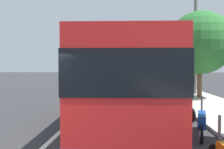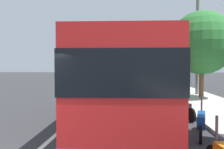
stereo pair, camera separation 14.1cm
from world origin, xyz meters
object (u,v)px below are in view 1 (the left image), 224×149
Objects in this scene: motorcycle_far_end at (181,107)px; roadside_tree_mid_block at (200,43)px; coach_bus at (122,79)px; motorcycle_mid_row at (202,121)px; utility_pole at (195,48)px; car_ahead_same_lane at (128,76)px; roadside_tree_far_block at (163,40)px; car_behind_bus at (94,78)px; car_side_street at (123,80)px.

roadside_tree_mid_block is at bearing -38.25° from motorcycle_far_end.
motorcycle_mid_row is at bearing -132.00° from coach_bus.
utility_pole reaches higher than coach_bus.
coach_bus reaches higher than car_ahead_same_lane.
roadside_tree_far_block is at bearing 5.98° from utility_pole.
motorcycle_mid_row is at bearing 175.29° from roadside_tree_far_block.
motorcycle_far_end is 9.54m from utility_pole.
coach_bus is 1.88× the size of roadside_tree_mid_block.
car_behind_bus is at bearing 34.17° from utility_pole.
utility_pole reaches higher than motorcycle_mid_row.
car_ahead_same_lane is 0.98× the size of car_side_street.
motorcycle_mid_row is 0.36× the size of roadside_tree_mid_block.
car_ahead_same_lane is (31.65, 2.53, 0.21)m from motorcycle_far_end.
coach_bus is at bearing 142.17° from roadside_tree_mid_block.
car_ahead_same_lane is at bearing 18.70° from roadside_tree_far_block.
car_behind_bus is at bearing 143.12° from car_ahead_same_lane.
coach_bus is at bearing 167.00° from roadside_tree_far_block.
car_behind_bus is at bearing 2.06° from motorcycle_far_end.
car_ahead_same_lane is at bearing -10.88° from motorcycle_far_end.
coach_bus is 1.53× the size of utility_pole.
car_behind_bus is at bearing 61.63° from roadside_tree_far_block.
roadside_tree_far_block is 1.02× the size of utility_pole.
roadside_tree_far_block is (-0.41, -4.86, 4.93)m from car_side_street.
roadside_tree_mid_block is (-13.02, -5.62, 3.25)m from car_side_street.
car_behind_bus reaches higher than motorcycle_far_end.
car_ahead_same_lane is 9.29m from car_behind_bus.
car_ahead_same_lane is 1.01× the size of car_behind_bus.
motorcycle_far_end is (0.57, -2.63, -1.31)m from coach_bus.
roadside_tree_far_block reaches higher than car_behind_bus.
roadside_tree_far_block is at bearing 11.82° from motorcycle_mid_row.
roadside_tree_far_block is at bearing -21.02° from motorcycle_far_end.
roadside_tree_mid_block is at bearing -153.02° from car_side_street.
utility_pole is (-23.19, -5.44, 3.12)m from car_ahead_same_lane.
roadside_tree_mid_block is at bearing 171.99° from utility_pole.
car_behind_bus is at bearing 32.40° from motorcycle_mid_row.
roadside_tree_mid_block reaches higher than car_ahead_same_lane.
car_side_street is at bearing -6.46° from motorcycle_far_end.
car_ahead_same_lane is at bearing 11.35° from roadside_tree_mid_block.
utility_pole is at bearing -33.81° from coach_bus.
motorcycle_far_end is 24.96m from car_behind_bus.
motorcycle_mid_row is 1.00× the size of motorcycle_far_end.
coach_bus is 1.50× the size of roadside_tree_far_block.
utility_pole reaches higher than car_behind_bus.
motorcycle_mid_row is 22.24m from roadside_tree_far_block.
car_ahead_same_lane is at bearing 13.20° from utility_pole.
motorcycle_mid_row is 22.19m from car_side_street.
car_ahead_same_lane is at bearing -2.43° from coach_bus.
motorcycle_far_end is at bearing 16.34° from car_behind_bus.
utility_pole is at bearing -174.02° from roadside_tree_far_block.
coach_bus reaches higher than motorcycle_far_end.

